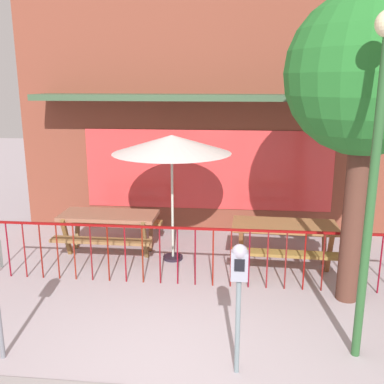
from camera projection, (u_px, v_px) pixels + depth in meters
The scene contains 9 objects.
ground at pixel (177, 370), 4.93m from camera, with size 40.00×40.00×0.00m, color #A2949A.
pub_storefront at pixel (208, 117), 9.22m from camera, with size 8.08×1.39×4.92m.
patio_fence_front at pixel (195, 246), 6.85m from camera, with size 6.81×0.04×0.97m.
picnic_table_left at pixel (109, 222), 8.19m from camera, with size 1.81×1.37×0.79m.
picnic_table_right at pixel (284, 233), 7.61m from camera, with size 1.85×1.43×0.79m.
patio_umbrella at pixel (172, 145), 7.52m from camera, with size 2.08×2.08×2.28m.
parking_meter_far at pixel (239, 275), 4.61m from camera, with size 0.18×0.17×1.52m.
street_tree at pixel (367, 77), 5.77m from camera, with size 2.19×2.19×4.37m.
street_lamp at pixel (377, 144), 4.59m from camera, with size 0.28×0.28×3.87m.
Camera 1 is at (0.61, -4.24, 3.16)m, focal length 40.79 mm.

